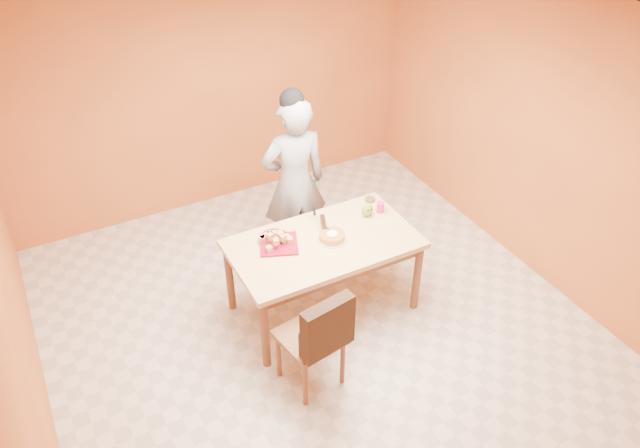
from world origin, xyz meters
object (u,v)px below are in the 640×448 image
magenta_glass (380,207)px  dining_table (323,250)px  dining_chair (311,336)px  person (294,183)px  sponge_cake (332,236)px  checker_tin (370,200)px  pastry_platter (279,244)px  egg_ornament (367,210)px  red_dinner_plate (274,237)px

magenta_glass → dining_table: bearing=-167.1°
dining_table → dining_chair: (-0.49, -0.71, -0.16)m
dining_table → magenta_glass: magenta_glass is taller
person → sponge_cake: 0.81m
dining_chair → checker_tin: dining_chair is taller
dining_chair → sponge_cake: 0.95m
person → checker_tin: person is taller
dining_table → dining_chair: dining_chair is taller
sponge_cake → checker_tin: sponge_cake is taller
pastry_platter → magenta_glass: size_ratio=3.19×
pastry_platter → sponge_cake: (0.44, -0.15, 0.03)m
magenta_glass → checker_tin: (0.01, 0.20, -0.04)m
checker_tin → sponge_cake: bearing=-149.3°
sponge_cake → checker_tin: bearing=30.7°
person → egg_ornament: (0.41, -0.65, -0.04)m
dining_chair → dining_table: bearing=46.4°
red_dinner_plate → checker_tin: size_ratio=2.59×
dining_chair → red_dinner_plate: dining_chair is taller
dining_table → magenta_glass: bearing=12.9°
dining_table → sponge_cake: bearing=-5.3°
dining_chair → checker_tin: (1.17, 1.06, 0.26)m
dining_table → magenta_glass: (0.67, 0.15, 0.14)m
red_dinner_plate → egg_ornament: size_ratio=1.79×
dining_table → red_dinner_plate: size_ratio=6.58×
red_dinner_plate → magenta_glass: size_ratio=2.46×
dining_chair → sponge_cake: bearing=42.0°
dining_chair → person: bearing=59.0°
pastry_platter → magenta_glass: bearing=0.8°
person → pastry_platter: size_ratio=5.51×
red_dinner_plate → egg_ornament: 0.88m
checker_tin → red_dinner_plate: bearing=-174.3°
dining_table → egg_ornament: egg_ornament is taller
dining_table → sponge_cake: 0.15m
checker_tin → egg_ornament: bearing=-127.6°
red_dinner_plate → magenta_glass: magenta_glass is taller
red_dinner_plate → egg_ornament: egg_ornament is taller
magenta_glass → dining_chair: bearing=-143.1°
pastry_platter → sponge_cake: 0.46m
person → checker_tin: (0.57, -0.45, -0.10)m
pastry_platter → egg_ornament: egg_ornament is taller
pastry_platter → red_dinner_plate: pastry_platter is taller
dining_table → red_dinner_plate: 0.44m
egg_ornament → checker_tin: bearing=30.0°
red_dinner_plate → checker_tin: checker_tin is taller
dining_table → person: size_ratio=0.92×
dining_table → checker_tin: bearing=27.2°
magenta_glass → checker_tin: size_ratio=1.06×
red_dinner_plate → dining_table: bearing=-35.3°
red_dinner_plate → sponge_cake: sponge_cake is taller
dining_chair → egg_ornament: bearing=31.2°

